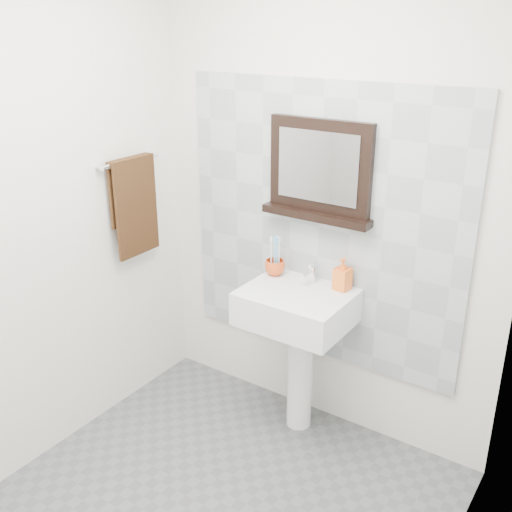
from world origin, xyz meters
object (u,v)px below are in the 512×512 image
at_px(pedestal_sink, 297,322).
at_px(hand_towel, 134,199).
at_px(framed_mirror, 320,172).
at_px(toothbrush_cup, 275,267).
at_px(soap_dispenser, 343,274).

relative_size(pedestal_sink, hand_towel, 1.75).
distance_m(pedestal_sink, framed_mirror, 0.79).
relative_size(toothbrush_cup, hand_towel, 0.20).
bearing_deg(hand_towel, toothbrush_cup, 22.53).
bearing_deg(hand_towel, soap_dispenser, 16.88).
bearing_deg(framed_mirror, pedestal_sink, -89.80).
bearing_deg(pedestal_sink, framed_mirror, 90.20).
height_order(toothbrush_cup, framed_mirror, framed_mirror).
xyz_separation_m(soap_dispenser, framed_mirror, (-0.18, 0.04, 0.50)).
relative_size(pedestal_sink, toothbrush_cup, 8.80).
relative_size(toothbrush_cup, soap_dispenser, 0.63).
height_order(pedestal_sink, toothbrush_cup, pedestal_sink).
bearing_deg(toothbrush_cup, framed_mirror, 20.86).
xyz_separation_m(toothbrush_cup, hand_towel, (-0.73, -0.30, 0.34)).
distance_m(pedestal_sink, hand_towel, 1.12).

